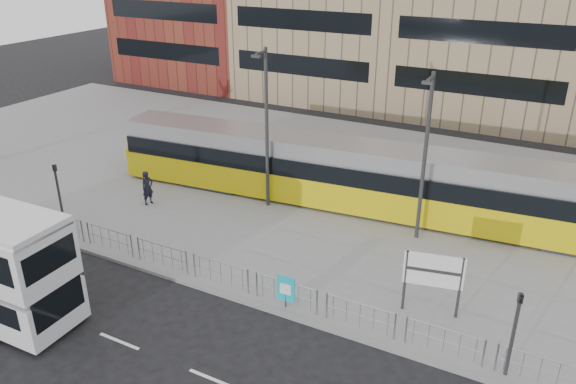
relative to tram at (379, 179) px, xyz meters
The scene contains 13 objects.
ground 10.57m from the tram, 104.15° to the right, with size 120.00×120.00×0.00m, color black.
plaza 3.66m from the tram, 143.03° to the left, with size 64.00×24.00×0.15m, color gray.
kerb 10.51m from the tram, 104.22° to the right, with size 64.00×0.25×0.17m, color gray.
pedestrian_barrier 9.64m from the tram, 93.24° to the right, with size 32.07×0.07×1.10m.
road_markings 14.29m from the tram, 96.25° to the right, with size 62.00×0.12×0.01m, color white.
tram is the anchor object (origin of this frame).
station_sign 8.86m from the tram, 57.73° to the right, with size 2.15×0.54×2.51m.
ad_panel 9.74m from the tram, 91.23° to the right, with size 0.72×0.10×1.35m.
pedestrian 12.09m from the tram, 155.62° to the right, with size 0.67×0.44×1.84m, color black.
traffic_light_west 15.84m from the tram, 146.75° to the right, with size 0.21×0.24×3.10m.
traffic_light_east 12.36m from the tram, 50.86° to the right, with size 0.22×0.24×3.10m.
lamp_post_west 6.38m from the tram, 157.67° to the right, with size 0.45×1.04×8.24m.
lamp_post_east 4.17m from the tram, 36.72° to the right, with size 0.45×1.04×7.84m.
Camera 1 is at (10.76, -15.28, 12.96)m, focal length 35.00 mm.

